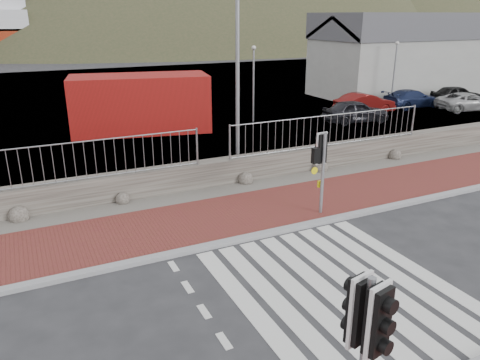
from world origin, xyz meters
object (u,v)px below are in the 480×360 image
car_a (356,111)px  streetlight (240,47)px  traffic_signal_far (323,156)px  shipping_container (141,103)px  car_c (412,99)px  car_e (457,95)px  traffic_signal_near (367,331)px  car_d (468,102)px  car_b (365,104)px

car_a → streetlight: bearing=127.3°
traffic_signal_far → shipping_container: shipping_container is taller
car_c → shipping_container: bearing=85.4°
car_c → car_e: bearing=-93.2°
traffic_signal_near → streetlight: bearing=58.8°
car_c → car_d: (2.49, -2.22, -0.03)m
shipping_container → car_c: (17.25, -1.19, -0.83)m
shipping_container → car_e: bearing=7.5°
car_d → shipping_container: bearing=90.9°
streetlight → car_e: bearing=1.8°
traffic_signal_near → traffic_signal_far: 8.03m
traffic_signal_near → streetlight: size_ratio=0.33×
shipping_container → car_d: 20.05m
streetlight → car_e: 21.08m
shipping_container → car_c: shipping_container is taller
car_a → car_c: size_ratio=0.92×
streetlight → car_c: 17.62m
car_c → car_d: size_ratio=1.01×
car_a → car_e: size_ratio=1.05×
car_e → shipping_container: bearing=99.5°
car_c → car_e: car_e is taller
streetlight → car_a: (9.54, 5.14, -3.98)m
car_b → shipping_container: bearing=84.7°
shipping_container → car_d: size_ratio=1.72×
car_b → car_a: bearing=130.8°
traffic_signal_far → car_a: (9.12, 9.76, -1.20)m
traffic_signal_near → traffic_signal_far: bearing=45.7°
car_e → traffic_signal_far: bearing=134.4°
car_a → car_e: (9.96, 1.80, -0.03)m
traffic_signal_near → streetlight: streetlight is taller
streetlight → car_e: streetlight is taller
car_a → car_d: size_ratio=0.93×
traffic_signal_far → car_b: size_ratio=0.67×
shipping_container → traffic_signal_near: bearing=-84.9°
traffic_signal_far → car_e: 22.35m
traffic_signal_near → shipping_container: size_ratio=0.40×
streetlight → car_b: size_ratio=2.17×
car_c → car_b: bearing=93.2°
car_a → car_d: bearing=-82.6°
streetlight → shipping_container: streetlight is taller
traffic_signal_near → streetlight: 12.36m
traffic_signal_near → car_c: 26.88m
car_a → car_c: (6.08, 1.97, -0.05)m
streetlight → car_a: bearing=10.5°
car_d → car_c: bearing=59.0°
car_c → car_d: car_c is taller
streetlight → car_d: streetlight is taller
traffic_signal_far → car_a: traffic_signal_far is taller
streetlight → car_d: (18.10, 4.90, -4.06)m
car_a → car_e: 10.12m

